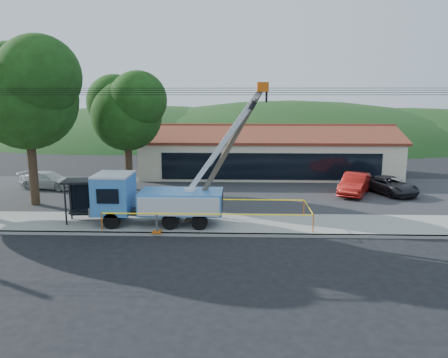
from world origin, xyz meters
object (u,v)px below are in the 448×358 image
object	(u,v)px
car_red	(354,195)
car_dark	(389,195)
bus_shelter	(87,190)
car_white	(49,190)
utility_truck	(155,198)
leaning_pole	(227,150)
car_silver	(109,197)

from	to	relation	value
car_red	car_dark	size ratio (longest dim) A/B	1.01
bus_shelter	car_white	world-z (taller)	bus_shelter
utility_truck	leaning_pole	xyz separation A→B (m)	(3.98, 0.31, 2.64)
bus_shelter	car_red	bearing A→B (deg)	17.25
bus_shelter	leaning_pole	bearing A→B (deg)	-7.90
car_white	utility_truck	bearing A→B (deg)	-120.84
bus_shelter	car_dark	bearing A→B (deg)	14.89
utility_truck	car_red	distance (m)	15.41
bus_shelter	car_dark	world-z (taller)	bus_shelter
car_white	car_red	bearing A→B (deg)	-81.20
leaning_pole	car_dark	xyz separation A→B (m)	(11.62, 7.92, -4.27)
car_silver	car_red	distance (m)	17.81
bus_shelter	car_red	distance (m)	18.65
car_silver	car_white	world-z (taller)	car_silver
leaning_pole	car_dark	size ratio (longest dim) A/B	1.65
leaning_pole	car_dark	world-z (taller)	leaning_pole
utility_truck	car_dark	distance (m)	17.72
leaning_pole	car_white	bearing A→B (deg)	147.40
utility_truck	car_white	world-z (taller)	utility_truck
leaning_pole	car_white	distance (m)	17.19
car_silver	car_dark	bearing A→B (deg)	-24.39
car_red	car_dark	world-z (taller)	car_red
car_silver	car_red	world-z (taller)	car_silver
utility_truck	leaning_pole	distance (m)	4.78
utility_truck	car_red	size ratio (longest dim) A/B	2.05
utility_truck	bus_shelter	world-z (taller)	utility_truck
leaning_pole	car_silver	size ratio (longest dim) A/B	1.60
car_silver	car_white	xyz separation A→B (m)	(-5.30, 2.23, 0.00)
car_red	car_white	world-z (taller)	car_red
leaning_pole	car_dark	distance (m)	14.70
car_white	car_dark	xyz separation A→B (m)	(25.65, -1.04, 0.00)
car_silver	car_dark	size ratio (longest dim) A/B	1.03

